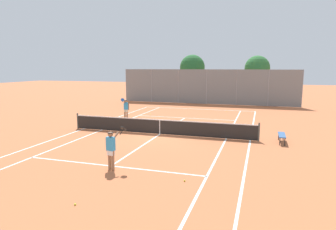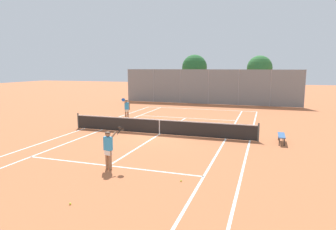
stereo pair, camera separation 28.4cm
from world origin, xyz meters
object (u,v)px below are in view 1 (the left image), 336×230
Objects in this scene: courtside_bench at (282,135)px; player_far_left at (126,108)px; loose_tennis_ball_4 at (227,112)px; tree_behind_left at (191,68)px; tree_behind_right at (258,69)px; loose_tennis_ball_3 at (135,122)px; loose_tennis_ball_0 at (185,181)px; loose_tennis_ball_2 at (75,204)px; tennis_net at (160,126)px; loose_tennis_ball_1 at (150,114)px; player_near_side at (111,148)px.

player_far_left is at bearing 160.16° from courtside_bench.
tree_behind_left is (-5.62, 9.38, 4.01)m from loose_tennis_ball_4.
tree_behind_left is 1.04× the size of tree_behind_right.
tree_behind_right is at bearing 75.13° from loose_tennis_ball_4.
loose_tennis_ball_4 is 0.01× the size of tree_behind_right.
loose_tennis_ball_3 is (1.15, -0.91, -0.89)m from player_far_left.
tree_behind_right reaches higher than loose_tennis_ball_0.
tree_behind_left is at bearing 96.42° from loose_tennis_ball_2.
tree_behind_right is at bearing 74.96° from tennis_net.
tennis_net is 8.00× the size of courtside_bench.
tennis_net is 2.10× the size of tree_behind_left.
tree_behind_right is (8.78, 12.77, 3.95)m from loose_tennis_ball_1.
loose_tennis_ball_0 is at bearing -57.74° from loose_tennis_ball_3.
courtside_bench is (11.50, -4.15, -0.52)m from player_far_left.
player_near_side is 17.81m from loose_tennis_ball_4.
player_far_left is at bearing 141.57° from loose_tennis_ball_3.
loose_tennis_ball_0 and loose_tennis_ball_1 have the same top height.
player_far_left is 9.84m from loose_tennis_ball_4.
loose_tennis_ball_1 is (-3.39, 7.28, -0.48)m from tennis_net.
player_near_side is at bearing -67.50° from player_far_left.
tennis_net reaches higher than loose_tennis_ball_1.
tree_behind_right is at bearing 55.48° from loose_tennis_ball_1.
player_near_side is 26.88× the size of loose_tennis_ball_4.
loose_tennis_ball_0 is 1.00× the size of loose_tennis_ball_2.
loose_tennis_ball_0 is 28.31m from tree_behind_left.
tennis_net is at bearing -105.04° from tree_behind_right.
courtside_bench is at bearing 62.59° from loose_tennis_ball_0.
loose_tennis_ball_0 is at bearing -88.39° from loose_tennis_ball_4.
tree_behind_left is (0.71, 12.90, 4.01)m from loose_tennis_ball_1.
tennis_net is 7.18m from courtside_bench.
loose_tennis_ball_4 is (7.25, 6.59, -0.89)m from player_far_left.
loose_tennis_ball_0 is (3.20, -0.38, -0.89)m from player_near_side.
tree_behind_right reaches higher than player_far_left.
tennis_net is at bearing 92.00° from player_near_side.
courtside_bench is (10.58, -7.22, 0.38)m from loose_tennis_ball_1.
courtside_bench is 22.70m from tree_behind_left.
player_far_left is 16.35m from tree_behind_left.
loose_tennis_ball_2 is at bearing -133.46° from loose_tennis_ball_0.
loose_tennis_ball_0 and loose_tennis_ball_2 have the same top height.
courtside_bench is (7.18, 0.06, -0.10)m from tennis_net.
loose_tennis_ball_2 is 0.01× the size of tree_behind_right.
loose_tennis_ball_0 is at bearing -64.70° from loose_tennis_ball_1.
tree_behind_left reaches higher than loose_tennis_ball_4.
loose_tennis_ball_4 is (2.93, 10.80, -0.48)m from tennis_net.
player_far_left is at bearing -95.83° from tree_behind_left.
loose_tennis_ball_1 is 13.53m from tree_behind_left.
loose_tennis_ball_0 is 27.57m from tree_behind_right.
courtside_bench reaches higher than loose_tennis_ball_2.
tree_behind_left is at bearing 86.86° from loose_tennis_ball_1.
loose_tennis_ball_4 is at bearing -59.09° from tree_behind_left.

